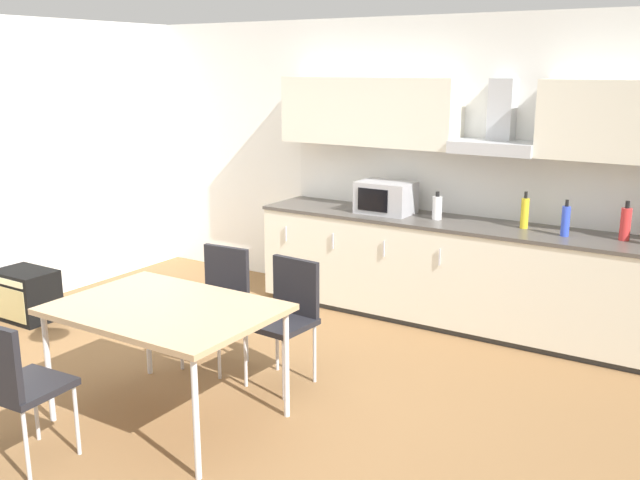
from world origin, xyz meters
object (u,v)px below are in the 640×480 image
(bottle_yellow, at_px, (525,213))
(chair_far_left, at_px, (219,294))
(microwave, at_px, (386,197))
(bottle_white, at_px, (437,207))
(dining_table, at_px, (165,313))
(bottle_red, at_px, (626,224))
(chair_far_right, at_px, (287,309))
(chair_near_left, at_px, (13,379))
(pendant_lamp, at_px, (154,114))
(bottle_blue, at_px, (566,221))
(guitar_amp, at_px, (26,295))

(bottle_yellow, distance_m, chair_far_left, 2.50)
(microwave, relative_size, bottle_white, 2.00)
(bottle_white, bearing_deg, dining_table, -104.37)
(bottle_red, bearing_deg, chair_far_right, -135.88)
(chair_near_left, distance_m, pendant_lamp, 1.64)
(chair_far_left, bearing_deg, bottle_white, 60.70)
(chair_far_left, distance_m, chair_far_right, 0.61)
(chair_far_right, height_order, pendant_lamp, pendant_lamp)
(microwave, bearing_deg, bottle_yellow, 2.70)
(bottle_blue, xyz_separation_m, pendant_lamp, (-1.73, -2.54, 0.89))
(microwave, relative_size, chair_far_right, 0.55)
(bottle_red, bearing_deg, bottle_blue, -165.86)
(chair_near_left, relative_size, pendant_lamp, 2.72)
(microwave, bearing_deg, chair_far_left, -105.36)
(chair_far_right, xyz_separation_m, pendant_lamp, (-0.30, -0.86, 1.37))
(chair_near_left, bearing_deg, chair_far_right, 70.73)
(chair_near_left, relative_size, guitar_amp, 1.67)
(chair_far_left, distance_m, pendant_lamp, 1.64)
(bottle_yellow, distance_m, dining_table, 3.00)
(bottle_white, xyz_separation_m, bottle_blue, (1.07, -0.04, 0.02))
(microwave, relative_size, bottle_blue, 1.70)
(bottle_blue, relative_size, guitar_amp, 0.54)
(bottle_white, bearing_deg, pendant_lamp, -104.37)
(pendant_lamp, bearing_deg, chair_far_left, 109.55)
(dining_table, xyz_separation_m, chair_near_left, (-0.29, -0.86, -0.17))
(bottle_white, bearing_deg, chair_far_right, -101.68)
(chair_far_right, distance_m, chair_near_left, 1.82)
(dining_table, distance_m, pendant_lamp, 1.20)
(bottle_white, xyz_separation_m, chair_far_left, (-0.96, -1.72, -0.46))
(bottle_white, height_order, bottle_blue, bottle_blue)
(dining_table, bearing_deg, bottle_red, 50.93)
(pendant_lamp, bearing_deg, bottle_blue, 55.67)
(bottle_red, bearing_deg, dining_table, -129.07)
(guitar_amp, height_order, pendant_lamp, pendant_lamp)
(chair_far_right, distance_m, guitar_amp, 2.67)
(bottle_blue, bearing_deg, chair_far_right, -130.37)
(bottle_white, relative_size, chair_far_right, 0.28)
(bottle_yellow, distance_m, bottle_blue, 0.36)
(chair_far_left, xyz_separation_m, guitar_amp, (-2.04, -0.19, -0.31))
(microwave, xyz_separation_m, bottle_blue, (1.56, -0.04, -0.02))
(chair_far_right, relative_size, pendant_lamp, 2.72)
(bottle_yellow, xyz_separation_m, guitar_amp, (-3.73, -1.97, -0.80))
(bottle_white, bearing_deg, bottle_blue, -2.07)
(chair_far_left, height_order, chair_far_right, same)
(bottle_blue, distance_m, chair_far_right, 2.26)
(chair_far_right, height_order, chair_near_left, same)
(microwave, distance_m, bottle_white, 0.49)
(dining_table, bearing_deg, bottle_blue, 55.67)
(chair_near_left, bearing_deg, pendant_lamp, 71.04)
(bottle_white, xyz_separation_m, pendant_lamp, (-0.66, -2.58, 0.91))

